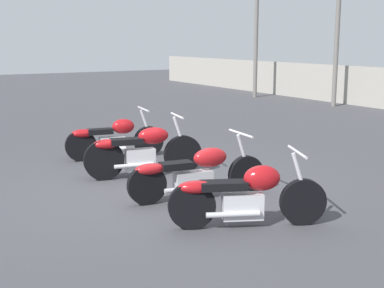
% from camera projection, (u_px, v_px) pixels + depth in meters
% --- Properties ---
extents(ground_plane, '(60.00, 60.00, 0.00)m').
position_uv_depth(ground_plane, '(159.00, 188.00, 8.38)').
color(ground_plane, '#424247').
extents(motorcycle_slot_0, '(0.72, 1.94, 0.97)m').
position_uv_depth(motorcycle_slot_0, '(113.00, 139.00, 10.41)').
color(motorcycle_slot_0, black).
rests_on(motorcycle_slot_0, ground_plane).
extents(motorcycle_slot_1, '(0.72, 2.02, 1.04)m').
position_uv_depth(motorcycle_slot_1, '(142.00, 151.00, 9.01)').
color(motorcycle_slot_1, black).
rests_on(motorcycle_slot_1, ground_plane).
extents(motorcycle_slot_2, '(0.71, 2.15, 0.93)m').
position_uv_depth(motorcycle_slot_2, '(195.00, 173.00, 7.77)').
color(motorcycle_slot_2, black).
rests_on(motorcycle_slot_2, ground_plane).
extents(motorcycle_slot_3, '(1.03, 1.86, 0.96)m').
position_uv_depth(motorcycle_slot_3, '(245.00, 195.00, 6.58)').
color(motorcycle_slot_3, black).
rests_on(motorcycle_slot_3, ground_plane).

